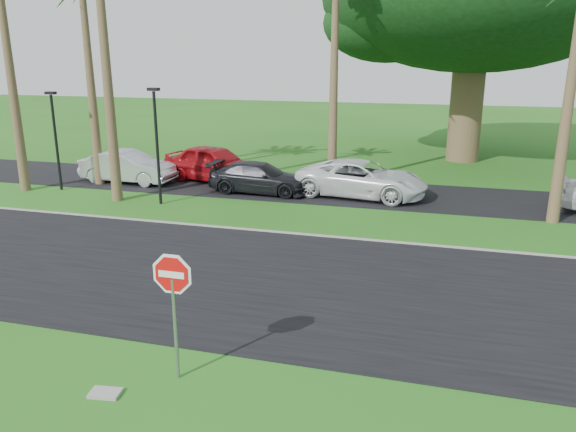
{
  "coord_description": "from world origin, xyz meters",
  "views": [
    {
      "loc": [
        5.04,
        -11.44,
        5.89
      ],
      "look_at": [
        1.2,
        2.17,
        1.8
      ],
      "focal_mm": 35.0,
      "sensor_mm": 36.0,
      "label": 1
    }
  ],
  "objects_px": {
    "stop_sign_near": "(173,291)",
    "car_silver": "(128,167)",
    "car_red": "(214,164)",
    "car_dark": "(260,178)",
    "car_minivan": "(362,179)"
  },
  "relations": [
    {
      "from": "car_dark",
      "to": "car_red",
      "type": "bearing_deg",
      "value": 61.8
    },
    {
      "from": "car_silver",
      "to": "car_red",
      "type": "relative_size",
      "value": 0.9
    },
    {
      "from": "car_red",
      "to": "car_silver",
      "type": "bearing_deg",
      "value": 122.56
    },
    {
      "from": "car_dark",
      "to": "car_minivan",
      "type": "height_order",
      "value": "car_minivan"
    },
    {
      "from": "stop_sign_near",
      "to": "car_red",
      "type": "bearing_deg",
      "value": 110.57
    },
    {
      "from": "stop_sign_near",
      "to": "car_minivan",
      "type": "bearing_deg",
      "value": 85.3
    },
    {
      "from": "stop_sign_near",
      "to": "car_silver",
      "type": "xyz_separation_m",
      "value": [
        -9.82,
        14.6,
        -1.03
      ]
    },
    {
      "from": "car_minivan",
      "to": "car_silver",
      "type": "bearing_deg",
      "value": 99.02
    },
    {
      "from": "car_dark",
      "to": "car_minivan",
      "type": "bearing_deg",
      "value": -82.42
    },
    {
      "from": "car_silver",
      "to": "car_minivan",
      "type": "relative_size",
      "value": 0.82
    },
    {
      "from": "car_red",
      "to": "car_dark",
      "type": "bearing_deg",
      "value": -106.08
    },
    {
      "from": "stop_sign_near",
      "to": "car_red",
      "type": "xyz_separation_m",
      "value": [
        -5.99,
        15.95,
        -0.91
      ]
    },
    {
      "from": "car_silver",
      "to": "car_dark",
      "type": "distance_m",
      "value": 6.64
    },
    {
      "from": "stop_sign_near",
      "to": "car_silver",
      "type": "distance_m",
      "value": 17.63
    },
    {
      "from": "car_minivan",
      "to": "stop_sign_near",
      "type": "bearing_deg",
      "value": -177.23
    }
  ]
}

